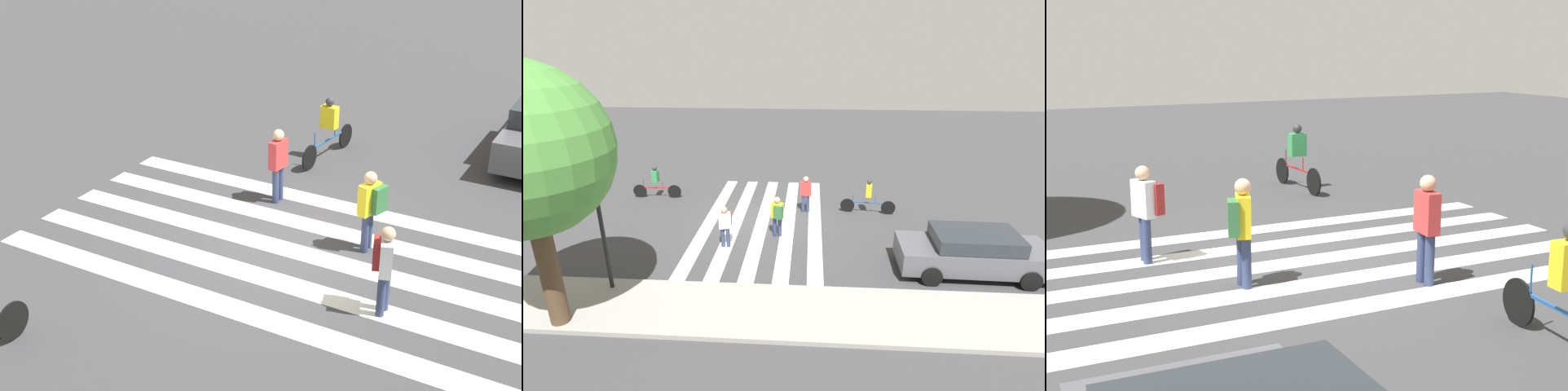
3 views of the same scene
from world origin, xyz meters
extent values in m
plane|color=#38383A|center=(0.00, 0.00, 0.00)|extent=(60.00, 60.00, 0.00)
cube|color=silver|center=(-2.22, 0.00, 0.00)|extent=(0.53, 10.00, 0.01)
cube|color=silver|center=(-1.11, 0.00, 0.00)|extent=(0.53, 10.00, 0.01)
cube|color=silver|center=(0.00, 0.00, 0.00)|extent=(0.53, 10.00, 0.01)
cube|color=silver|center=(1.11, 0.00, 0.00)|extent=(0.53, 10.00, 0.01)
cube|color=silver|center=(2.22, 0.00, 0.00)|extent=(0.53, 10.00, 0.01)
cylinder|color=navy|center=(-0.85, 1.39, 0.39)|extent=(0.15, 0.15, 0.78)
cylinder|color=navy|center=(-0.64, 1.39, 0.39)|extent=(0.15, 0.15, 0.78)
cube|color=yellow|center=(-0.75, 1.39, 1.08)|extent=(0.49, 0.33, 0.61)
sphere|color=tan|center=(-0.75, 1.39, 1.51)|extent=(0.24, 0.24, 0.24)
cube|color=#2D6638|center=(-0.80, 1.57, 1.08)|extent=(0.37, 0.25, 0.52)
cylinder|color=navy|center=(-1.91, -1.09, 0.39)|extent=(0.15, 0.15, 0.79)
cylinder|color=navy|center=(-1.70, -1.09, 0.39)|extent=(0.15, 0.15, 0.79)
cube|color=#B73333|center=(-1.80, -1.09, 1.10)|extent=(0.48, 0.26, 0.62)
sphere|color=tan|center=(-1.80, -1.09, 1.54)|extent=(0.25, 0.25, 0.25)
cylinder|color=navy|center=(0.99, 2.41, 0.38)|extent=(0.14, 0.14, 0.77)
cylinder|color=navy|center=(1.19, 2.41, 0.38)|extent=(0.14, 0.14, 0.77)
cube|color=silver|center=(1.09, 2.41, 1.07)|extent=(0.49, 0.34, 0.61)
sphere|color=tan|center=(1.09, 2.41, 1.49)|extent=(0.24, 0.24, 0.24)
cube|color=maroon|center=(1.04, 2.24, 1.07)|extent=(0.37, 0.26, 0.51)
cylinder|color=black|center=(-3.66, -1.22, 0.31)|extent=(0.62, 0.10, 0.62)
cylinder|color=black|center=(-5.43, -1.04, 0.31)|extent=(0.62, 0.10, 0.62)
cube|color=#1E4C8C|center=(-4.55, -1.13, 0.48)|extent=(1.51, 0.19, 0.04)
cylinder|color=#1E4C8C|center=(-4.86, -1.10, 0.64)|extent=(0.03, 0.03, 0.32)
cylinder|color=#1E4C8C|center=(-3.88, -1.20, 0.68)|extent=(0.03, 0.03, 0.40)
cube|color=yellow|center=(-4.55, -1.13, 1.07)|extent=(0.28, 0.42, 0.55)
sphere|color=#333338|center=(-4.55, -1.13, 1.47)|extent=(0.22, 0.22, 0.22)
cylinder|color=black|center=(4.58, -2.40, 0.32)|extent=(0.65, 0.06, 0.65)
cylinder|color=black|center=(-5.86, 2.72, 0.32)|extent=(0.64, 0.21, 0.64)
camera|label=1|loc=(10.86, 5.54, 7.02)|focal=50.00mm
camera|label=2|loc=(-1.96, 15.69, 7.20)|focal=28.00mm
camera|label=3|loc=(-10.36, 5.03, 3.58)|focal=50.00mm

